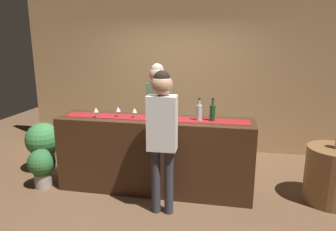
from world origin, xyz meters
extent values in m
plane|color=brown|center=(0.00, 0.00, 0.00)|extent=(10.00, 10.00, 0.00)
cube|color=tan|center=(0.00, 1.90, 1.45)|extent=(6.00, 0.12, 2.90)
cube|color=#3D2314|center=(0.00, 0.00, 0.52)|extent=(2.67, 0.60, 1.04)
cube|color=maroon|center=(0.00, 0.00, 1.05)|extent=(2.54, 0.28, 0.01)
cylinder|color=#194723|center=(0.78, 0.02, 1.15)|extent=(0.07, 0.07, 0.21)
cylinder|color=#194723|center=(0.78, 0.02, 1.29)|extent=(0.03, 0.03, 0.08)
cylinder|color=black|center=(0.78, 0.02, 1.34)|extent=(0.03, 0.03, 0.02)
cylinder|color=brown|center=(-0.01, 0.07, 1.15)|extent=(0.07, 0.07, 0.21)
cylinder|color=brown|center=(-0.01, 0.07, 1.29)|extent=(0.03, 0.03, 0.08)
cylinder|color=black|center=(-0.01, 0.07, 1.34)|extent=(0.03, 0.03, 0.02)
cylinder|color=#B2C6C1|center=(0.60, 0.00, 1.15)|extent=(0.07, 0.07, 0.21)
cylinder|color=#B2C6C1|center=(0.60, 0.00, 1.29)|extent=(0.03, 0.03, 0.08)
cylinder|color=black|center=(0.60, 0.00, 1.34)|extent=(0.03, 0.03, 0.02)
cylinder|color=silver|center=(-0.51, -0.01, 1.05)|extent=(0.06, 0.06, 0.00)
cylinder|color=silver|center=(-0.51, -0.01, 1.08)|extent=(0.01, 0.01, 0.08)
cone|color=silver|center=(-0.51, -0.01, 1.15)|extent=(0.07, 0.07, 0.06)
cylinder|color=silver|center=(-0.27, -0.03, 1.05)|extent=(0.06, 0.06, 0.00)
cylinder|color=silver|center=(-0.27, -0.03, 1.08)|extent=(0.01, 0.01, 0.08)
cone|color=silver|center=(-0.27, -0.03, 1.15)|extent=(0.07, 0.07, 0.06)
cylinder|color=silver|center=(-0.79, -0.11, 1.05)|extent=(0.06, 0.06, 0.00)
cylinder|color=silver|center=(-0.79, -0.11, 1.08)|extent=(0.01, 0.01, 0.08)
cone|color=silver|center=(-0.79, -0.11, 1.15)|extent=(0.07, 0.07, 0.06)
cylinder|color=#26262B|center=(-0.01, 0.59, 0.41)|extent=(0.11, 0.11, 0.81)
cylinder|color=#26262B|center=(-0.17, 0.57, 0.41)|extent=(0.11, 0.11, 0.81)
cube|color=#4C6B4C|center=(-0.09, 0.58, 1.14)|extent=(0.37, 0.26, 0.64)
sphere|color=tan|center=(-0.09, 0.58, 1.58)|extent=(0.24, 0.24, 0.24)
sphere|color=#AD9E8E|center=(-0.09, 0.58, 1.65)|extent=(0.19, 0.19, 0.19)
cylinder|color=#33333D|center=(0.15, -0.58, 0.41)|extent=(0.11, 0.11, 0.82)
cylinder|color=#33333D|center=(0.31, -0.58, 0.41)|extent=(0.11, 0.11, 0.82)
cube|color=white|center=(0.23, -0.58, 1.14)|extent=(0.34, 0.21, 0.65)
sphere|color=tan|center=(0.23, -0.58, 1.59)|extent=(0.25, 0.25, 0.25)
sphere|color=black|center=(0.23, -0.58, 1.66)|extent=(0.19, 0.19, 0.19)
cylinder|color=brown|center=(2.35, 0.11, 0.37)|extent=(0.68, 0.68, 0.74)
cylinder|color=#9E9389|center=(-1.92, 0.29, 0.15)|extent=(0.34, 0.34, 0.29)
sphere|color=#387A3D|center=(-1.92, 0.29, 0.53)|extent=(0.55, 0.55, 0.55)
cylinder|color=#9E9389|center=(-1.61, -0.24, 0.10)|extent=(0.24, 0.24, 0.21)
sphere|color=#2D6633|center=(-1.61, -0.24, 0.38)|extent=(0.39, 0.39, 0.39)
camera|label=1|loc=(0.96, -3.95, 2.07)|focal=33.01mm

